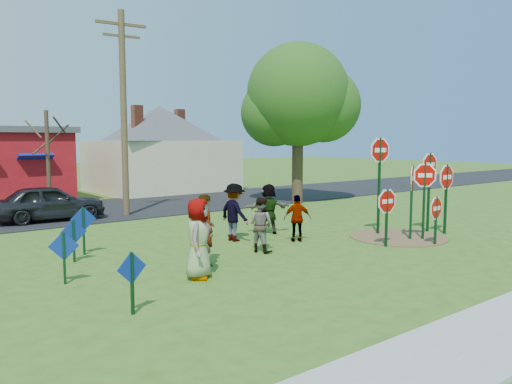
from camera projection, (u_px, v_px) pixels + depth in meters
ground at (276, 250)px, 14.72m from camera, size 120.00×120.00×0.00m
road at (120, 208)px, 23.75m from camera, size 120.00×7.50×0.04m
dirt_patch at (398, 237)px, 16.69m from camera, size 3.20×3.20×0.03m
cream_house at (160, 145)px, 31.90m from camera, size 9.40×9.40×6.50m
stop_sign_a at (387, 205)px, 15.12m from camera, size 1.03×0.10×1.91m
stop_sign_b at (380, 160)px, 16.97m from camera, size 1.15×0.18×3.48m
stop_sign_c at (425, 183)px, 16.10m from camera, size 0.92×0.59×2.65m
stop_sign_d at (429, 172)px, 17.52m from camera, size 1.14×0.08×2.96m
stop_sign_e at (436, 211)px, 15.36m from camera, size 0.98×0.12×1.64m
stop_sign_f at (446, 182)px, 17.14m from camera, size 1.20×0.08×2.57m
stop_sign_g at (412, 185)px, 16.08m from camera, size 1.01×0.61×2.61m
blue_diamond_a at (132, 276)px, 9.25m from camera, size 0.62×0.11×1.20m
blue_diamond_b at (64, 252)px, 11.21m from camera, size 0.62×0.28×1.21m
blue_diamond_c at (74, 236)px, 13.25m from camera, size 0.70×0.08×1.16m
blue_diamond_d at (83, 225)px, 14.08m from camera, size 0.71×0.11×1.38m
person_a at (198, 239)px, 11.67m from camera, size 1.08×1.09×1.90m
person_b at (206, 230)px, 12.91m from camera, size 0.62×0.78×1.86m
person_c at (261, 225)px, 14.46m from camera, size 0.81×0.92×1.60m
person_d at (234, 212)px, 16.03m from camera, size 0.78×1.25×1.86m
person_e at (297, 218)px, 15.92m from camera, size 0.94×0.78×1.51m
person_f at (268, 209)px, 17.20m from camera, size 1.70×1.09×1.75m
suv at (50, 203)px, 19.88m from camera, size 4.32×2.03×1.43m
utility_pole at (124, 110)px, 20.86m from camera, size 2.09×0.37×8.56m
leafy_tree at (300, 101)px, 25.22m from camera, size 5.71×5.21×8.12m
bare_tree_east at (48, 147)px, 22.07m from camera, size 1.80×1.80×4.55m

